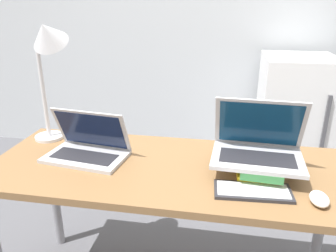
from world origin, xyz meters
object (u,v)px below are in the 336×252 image
Objects in this scene: mini_fridge at (292,122)px; mouse at (319,199)px; laptop_on_books at (258,146)px; book_stack at (259,166)px; laptop_left at (88,148)px; desk_lamp at (47,49)px; wireless_keyboard at (253,191)px.

mouse is at bearing -97.12° from mini_fridge.
mini_fridge is (0.38, 1.25, -0.32)m from laptop_on_books.
laptop_on_books is 3.76× the size of mouse.
book_stack is 0.08m from laptop_on_books.
desk_lamp is (-0.21, 0.13, 0.41)m from laptop_left.
mini_fridge is at bearing 82.88° from mouse.
laptop_left is 3.86× the size of mouse.
desk_lamp reaches higher than mouse.
laptop_left is at bearing -31.74° from desk_lamp.
laptop_on_books reaches higher than book_stack.
mini_fridge is (1.32, 1.12, -0.66)m from desk_lamp.
book_stack is at bearing -106.22° from mini_fridge.
mini_fridge reaches higher than wireless_keyboard.
book_stack is at bearing 78.46° from wireless_keyboard.
wireless_keyboard is at bearing -96.90° from laptop_on_books.
book_stack is 0.28× the size of mini_fridge.
mouse is (0.20, -0.20, -0.09)m from laptop_on_books.
mini_fridge reaches higher than laptop_left.
wireless_keyboard is 2.93× the size of mouse.
laptop_left is 1.69m from mini_fridge.
laptop_left is 0.73m from laptop_on_books.
wireless_keyboard is (0.71, -0.18, -0.04)m from laptop_left.
desk_lamp is at bearing 163.51° from mouse.
book_stack is at bearing -47.13° from laptop_on_books.
book_stack is 2.87× the size of mouse.
laptop_on_books reaches higher than laptop_left.
desk_lamp is at bearing -139.68° from mini_fridge.
laptop_on_books is 0.30m from mouse.
laptop_on_books is at bearing -0.47° from laptop_left.
desk_lamp is 0.61× the size of mini_fridge.
laptop_left is at bearing 179.53° from laptop_on_books.
wireless_keyboard is 0.22m from mouse.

